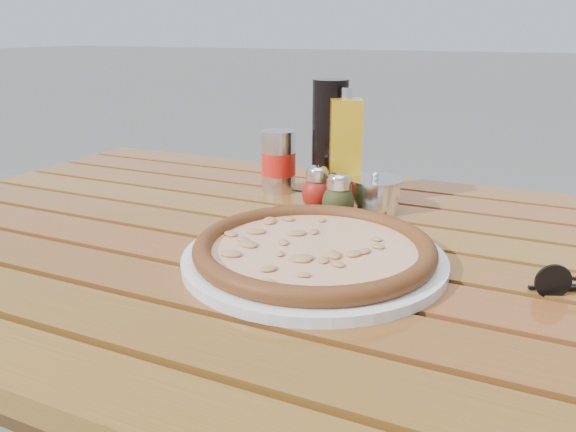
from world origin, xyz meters
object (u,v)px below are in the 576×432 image
at_px(dark_bottle, 330,140).
at_px(olive_oil_cruet, 345,152).
at_px(pizza, 314,248).
at_px(table, 283,283).
at_px(pepper_shaker, 317,189).
at_px(soda_can, 279,162).
at_px(plate, 314,259).
at_px(oregano_shaker, 338,197).
at_px(parmesan_tin, 374,194).

xyz_separation_m(dark_bottle, olive_oil_cruet, (0.04, -0.03, -0.01)).
height_order(pizza, olive_oil_cruet, olive_oil_cruet).
relative_size(table, pizza, 4.13).
distance_m(table, pepper_shaker, 0.20).
distance_m(table, soda_can, 0.30).
xyz_separation_m(plate, olive_oil_cruet, (-0.06, 0.28, 0.09)).
bearing_deg(oregano_shaker, olive_oil_cruet, 103.64).
distance_m(table, oregano_shaker, 0.17).
height_order(plate, pizza, pizza).
distance_m(pizza, soda_can, 0.37).
distance_m(pizza, dark_bottle, 0.34).
bearing_deg(dark_bottle, oregano_shaker, -62.20).
bearing_deg(soda_can, plate, -56.75).
distance_m(table, olive_oil_cruet, 0.28).
bearing_deg(oregano_shaker, parmesan_tin, 58.60).
bearing_deg(pizza, soda_can, 123.25).
height_order(pepper_shaker, olive_oil_cruet, olive_oil_cruet).
xyz_separation_m(oregano_shaker, dark_bottle, (-0.06, 0.12, 0.07)).
bearing_deg(oregano_shaker, table, -109.81).
xyz_separation_m(oregano_shaker, parmesan_tin, (0.04, 0.07, -0.01)).
height_order(pizza, soda_can, soda_can).
height_order(soda_can, parmesan_tin, soda_can).
bearing_deg(pizza, oregano_shaker, 100.55).
relative_size(plate, pepper_shaker, 4.39).
bearing_deg(pepper_shaker, table, -87.33).
distance_m(olive_oil_cruet, parmesan_tin, 0.09).
bearing_deg(parmesan_tin, dark_bottle, 154.79).
bearing_deg(soda_can, olive_oil_cruet, -10.19).
relative_size(pizza, pepper_shaker, 4.14).
xyz_separation_m(plate, soda_can, (-0.20, 0.31, 0.05)).
height_order(dark_bottle, soda_can, dark_bottle).
relative_size(dark_bottle, olive_oil_cruet, 1.05).
height_order(pizza, dark_bottle, dark_bottle).
height_order(pizza, oregano_shaker, oregano_shaker).
bearing_deg(oregano_shaker, dark_bottle, 117.80).
bearing_deg(olive_oil_cruet, parmesan_tin, -18.31).
bearing_deg(pizza, plate, 90.00).
bearing_deg(dark_bottle, pepper_shaker, -82.93).
distance_m(oregano_shaker, soda_can, 0.21).
height_order(pepper_shaker, dark_bottle, dark_bottle).
bearing_deg(pepper_shaker, soda_can, 144.38).
xyz_separation_m(soda_can, parmesan_tin, (0.21, -0.05, -0.03)).
xyz_separation_m(pepper_shaker, soda_can, (-0.12, 0.08, 0.02)).
relative_size(oregano_shaker, parmesan_tin, 0.66).
bearing_deg(pepper_shaker, dark_bottle, 97.07).
distance_m(oregano_shaker, parmesan_tin, 0.08).
xyz_separation_m(pizza, dark_bottle, (-0.10, 0.31, 0.09)).
distance_m(pizza, oregano_shaker, 0.20).
bearing_deg(pizza, parmesan_tin, 88.66).
distance_m(dark_bottle, olive_oil_cruet, 0.05).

